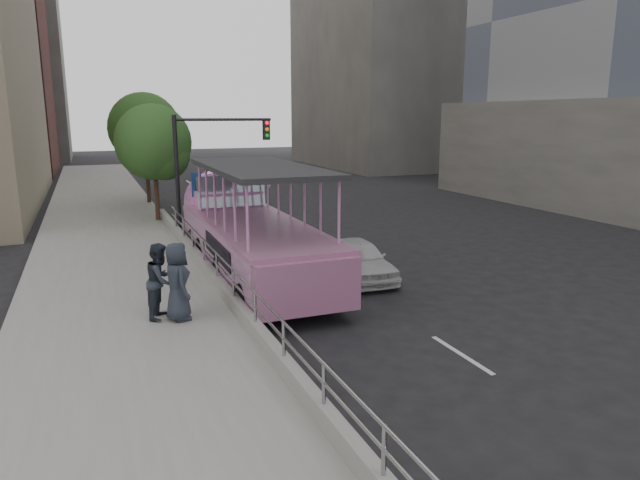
% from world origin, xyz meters
% --- Properties ---
extents(ground, '(160.00, 160.00, 0.00)m').
position_xyz_m(ground, '(0.00, 0.00, 0.00)').
color(ground, black).
extents(sidewalk, '(5.50, 80.00, 0.30)m').
position_xyz_m(sidewalk, '(-5.75, 10.00, 0.15)').
color(sidewalk, '#9A9A95').
rests_on(sidewalk, ground).
extents(kerb_wall, '(0.24, 30.00, 0.36)m').
position_xyz_m(kerb_wall, '(-3.12, 2.00, 0.48)').
color(kerb_wall, '#A2A39D').
rests_on(kerb_wall, sidewalk).
extents(guardrail, '(0.07, 22.00, 0.71)m').
position_xyz_m(guardrail, '(-3.12, 2.00, 1.14)').
color(guardrail, '#A0A0A4').
rests_on(guardrail, kerb_wall).
extents(duck_boat, '(2.89, 11.21, 3.72)m').
position_xyz_m(duck_boat, '(-1.59, 6.25, 1.38)').
color(duck_boat, black).
rests_on(duck_boat, ground).
extents(car, '(1.70, 3.85, 1.29)m').
position_xyz_m(car, '(1.50, 4.27, 0.65)').
color(car, silver).
rests_on(car, ground).
extents(pedestrian_mid, '(1.03, 1.12, 1.87)m').
position_xyz_m(pedestrian_mid, '(-4.90, 2.12, 1.23)').
color(pedestrian_mid, '#29303C').
rests_on(pedestrian_mid, sidewalk).
extents(pedestrian_far, '(0.75, 1.02, 1.92)m').
position_xyz_m(pedestrian_far, '(-4.54, 1.79, 1.26)').
color(pedestrian_far, '#29303C').
rests_on(pedestrian_far, sidewalk).
extents(parking_sign, '(0.27, 0.65, 3.04)m').
position_xyz_m(parking_sign, '(-2.55, 10.00, 1.88)').
color(parking_sign, black).
rests_on(parking_sign, ground).
extents(traffic_signal, '(4.20, 0.32, 5.20)m').
position_xyz_m(traffic_signal, '(-1.70, 12.50, 3.50)').
color(traffic_signal, black).
rests_on(traffic_signal, ground).
extents(street_tree_near, '(3.52, 3.52, 5.72)m').
position_xyz_m(street_tree_near, '(-3.30, 15.93, 3.82)').
color(street_tree_near, '#3A251A').
rests_on(street_tree_near, ground).
extents(street_tree_far, '(3.97, 3.97, 6.45)m').
position_xyz_m(street_tree_far, '(-3.10, 21.93, 4.31)').
color(street_tree_far, '#3A251A').
rests_on(street_tree_far, ground).
extents(midrise_stone_a, '(20.00, 20.00, 32.00)m').
position_xyz_m(midrise_stone_a, '(26.00, 42.00, 16.00)').
color(midrise_stone_a, gray).
rests_on(midrise_stone_a, ground).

